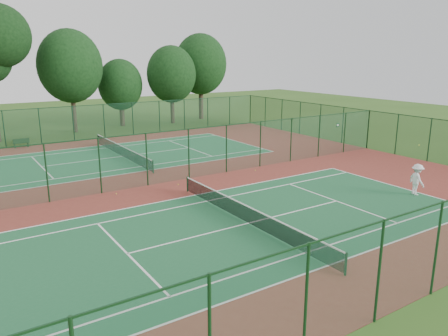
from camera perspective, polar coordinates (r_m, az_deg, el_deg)
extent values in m
plane|color=#30561B|center=(29.66, -7.16, -1.80)|extent=(120.00, 120.00, 0.00)
cube|color=maroon|center=(29.65, -7.16, -1.79)|extent=(40.00, 36.00, 0.01)
cube|color=#1D5C34|center=(22.31, 3.13, -7.24)|extent=(23.77, 10.97, 0.01)
cube|color=#216A3B|center=(37.72, -13.19, 1.48)|extent=(23.77, 10.97, 0.01)
cube|color=#17472E|center=(45.85, -17.22, 5.69)|extent=(40.00, 0.02, 3.50)
cube|color=#12321F|center=(45.64, -17.38, 7.81)|extent=(40.00, 0.05, 0.05)
cube|color=#194B31|center=(15.90, 23.06, -10.97)|extent=(40.00, 0.02, 3.50)
cube|color=#153A1C|center=(15.28, 23.69, -5.15)|extent=(40.00, 0.05, 0.05)
cube|color=#174526|center=(41.77, 18.30, 4.80)|extent=(0.02, 36.00, 3.50)
cube|color=#12341C|center=(41.54, 18.49, 7.12)|extent=(0.05, 36.00, 0.05)
cube|color=#184930|center=(29.22, -7.27, 1.49)|extent=(40.00, 0.02, 3.50)
cube|color=#123318|center=(28.88, -7.38, 4.80)|extent=(40.00, 0.05, 0.05)
cylinder|color=#163D21|center=(17.82, 15.63, -11.99)|extent=(0.10, 0.10, 0.97)
cylinder|color=#163D21|center=(27.29, -4.79, -2.12)|extent=(0.10, 0.10, 0.97)
cube|color=black|center=(22.14, 3.15, -6.11)|extent=(0.02, 12.80, 0.85)
cube|color=white|center=(21.99, 3.16, -5.05)|extent=(0.04, 12.80, 0.06)
cylinder|color=#163C20|center=(31.81, -9.25, 0.15)|extent=(0.10, 0.10, 0.97)
cylinder|color=#163C20|center=(43.59, -16.14, 3.65)|extent=(0.10, 0.10, 0.97)
cube|color=black|center=(37.62, -13.23, 2.18)|extent=(0.02, 12.80, 0.85)
cube|color=white|center=(37.53, -13.27, 2.83)|extent=(0.04, 12.80, 0.06)
imported|color=white|center=(28.93, 23.89, -1.37)|extent=(1.09, 1.40, 1.91)
cube|color=black|center=(44.34, -25.66, 2.61)|extent=(0.08, 0.37, 0.42)
cube|color=black|center=(44.49, -24.24, 2.80)|extent=(0.08, 0.37, 0.42)
cube|color=black|center=(44.37, -24.98, 3.00)|extent=(1.40, 0.40, 0.05)
cube|color=black|center=(44.15, -24.97, 3.23)|extent=(1.40, 0.05, 0.42)
sphere|color=yellow|center=(28.85, -6.00, -2.14)|extent=(0.07, 0.07, 0.07)
sphere|color=#CAE836|center=(32.26, 4.11, -0.30)|extent=(0.07, 0.07, 0.07)
sphere|color=yellow|center=(27.60, -13.87, -3.28)|extent=(0.06, 0.06, 0.06)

